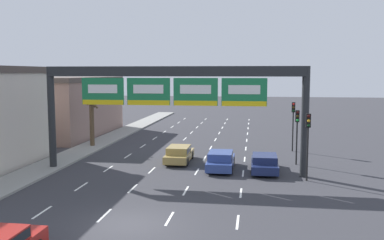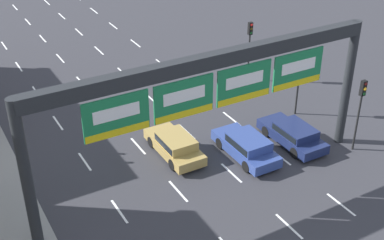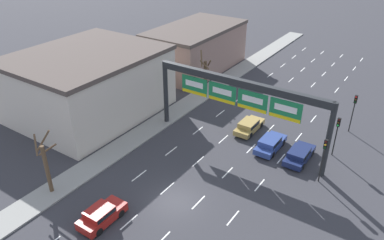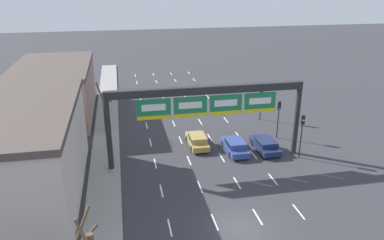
# 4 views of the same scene
# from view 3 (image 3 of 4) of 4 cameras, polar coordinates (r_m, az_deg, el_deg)

# --- Properties ---
(ground_plane) EXTENTS (220.00, 220.00, 0.00)m
(ground_plane) POSITION_cam_3_polar(r_m,az_deg,el_deg) (32.40, -2.49, -12.33)
(ground_plane) COLOR #333338
(sidewalk_left) EXTENTS (2.80, 110.00, 0.15)m
(sidewalk_left) POSITION_cam_3_polar(r_m,az_deg,el_deg) (37.74, -14.48, -6.47)
(sidewalk_left) COLOR gray
(sidewalk_left) RESTS_ON ground_plane
(lane_dashes) EXTENTS (10.02, 67.00, 0.01)m
(lane_dashes) POSITION_cam_3_polar(r_m,az_deg,el_deg) (41.91, 8.47, -2.08)
(lane_dashes) COLOR white
(lane_dashes) RESTS_ON ground_plane
(sign_gantry) EXTENTS (18.62, 0.70, 7.51)m
(sign_gantry) POSITION_cam_3_polar(r_m,az_deg,el_deg) (36.80, 7.08, 3.92)
(sign_gantry) COLOR #232628
(sign_gantry) RESTS_ON ground_plane
(building_near) EXTENTS (13.79, 16.61, 7.55)m
(building_near) POSITION_cam_3_polar(r_m,az_deg,el_deg) (46.08, -15.48, 5.39)
(building_near) COLOR beige
(building_near) RESTS_ON ground_plane
(building_far) EXTENTS (9.20, 16.51, 6.58)m
(building_far) POSITION_cam_3_polar(r_m,az_deg,el_deg) (58.65, 0.56, 10.94)
(building_far) COLOR gray
(building_far) RESTS_ON ground_plane
(car_gold) EXTENTS (1.82, 4.47, 1.31)m
(car_gold) POSITION_cam_3_polar(r_m,az_deg,el_deg) (42.10, 8.68, -0.84)
(car_gold) COLOR #A88947
(car_gold) RESTS_ON ground_plane
(car_red) EXTENTS (1.83, 3.97, 1.41)m
(car_red) POSITION_cam_3_polar(r_m,az_deg,el_deg) (30.92, -13.65, -13.85)
(car_red) COLOR maroon
(car_red) RESTS_ON ground_plane
(car_navy) EXTENTS (1.89, 4.54, 1.26)m
(car_navy) POSITION_cam_3_polar(r_m,az_deg,el_deg) (38.30, 16.03, -5.04)
(car_navy) COLOR #19234C
(car_navy) RESTS_ON ground_plane
(car_blue) EXTENTS (1.89, 4.54, 1.35)m
(car_blue) POSITION_cam_3_polar(r_m,az_deg,el_deg) (39.26, 11.84, -3.48)
(car_blue) COLOR navy
(car_blue) RESTS_ON ground_plane
(traffic_light_near_gantry) EXTENTS (0.30, 0.35, 4.44)m
(traffic_light_near_gantry) POSITION_cam_3_polar(r_m,az_deg,el_deg) (44.01, 23.49, 1.96)
(traffic_light_near_gantry) COLOR black
(traffic_light_near_gantry) RESTS_ON ground_plane
(traffic_light_mid_block) EXTENTS (0.30, 0.35, 4.43)m
(traffic_light_mid_block) POSITION_cam_3_polar(r_m,az_deg,el_deg) (34.61, 19.49, -4.64)
(traffic_light_mid_block) COLOR black
(traffic_light_mid_block) RESTS_ON ground_plane
(traffic_light_far_end) EXTENTS (0.30, 0.35, 4.22)m
(traffic_light_far_end) POSITION_cam_3_polar(r_m,az_deg,el_deg) (38.99, 21.27, -1.28)
(traffic_light_far_end) COLOR black
(traffic_light_far_end) RESTS_ON ground_plane
(tree_bare_closest) EXTENTS (1.73, 1.73, 5.87)m
(tree_bare_closest) POSITION_cam_3_polar(r_m,az_deg,el_deg) (49.74, 1.99, 6.97)
(tree_bare_closest) COLOR brown
(tree_bare_closest) RESTS_ON sidewalk_left
(tree_bare_second) EXTENTS (1.56, 1.91, 5.72)m
(tree_bare_second) POSITION_cam_3_polar(r_m,az_deg,el_deg) (33.93, -21.36, -6.29)
(tree_bare_second) COLOR brown
(tree_bare_second) RESTS_ON sidewalk_left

